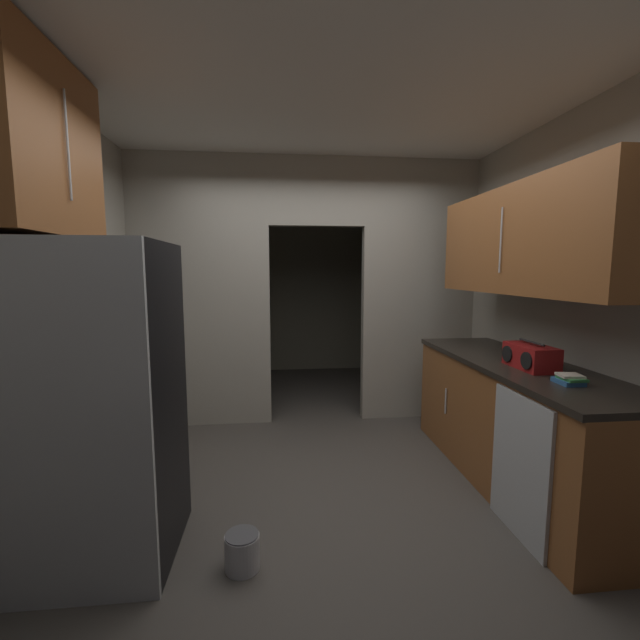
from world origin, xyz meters
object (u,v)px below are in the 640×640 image
object	(u,v)px
boombox	(530,357)
paint_can	(242,551)
dishwasher	(520,467)
book_stack	(570,380)
refrigerator	(90,405)

from	to	relation	value
boombox	paint_can	distance (m)	2.20
paint_can	dishwasher	bearing A→B (deg)	4.13
dishwasher	book_stack	size ratio (longest dim) A/B	5.38
dishwasher	book_stack	bearing A→B (deg)	3.55
book_stack	boombox	bearing A→B (deg)	89.05
refrigerator	boombox	bearing A→B (deg)	6.94
dishwasher	paint_can	bearing A→B (deg)	-175.87
dishwasher	paint_can	world-z (taller)	dishwasher
boombox	book_stack	size ratio (longest dim) A/B	2.37
refrigerator	paint_can	size ratio (longest dim) A/B	8.90
refrigerator	dishwasher	xyz separation A→B (m)	(2.44, -0.08, -0.44)
dishwasher	boombox	xyz separation A→B (m)	(0.30, 0.41, 0.57)
dishwasher	book_stack	xyz separation A→B (m)	(0.29, 0.02, 0.52)
refrigerator	dishwasher	size ratio (longest dim) A/B	2.02
boombox	book_stack	bearing A→B (deg)	-90.95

